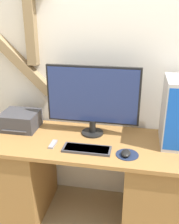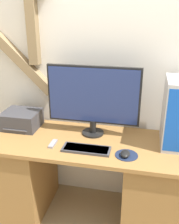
{
  "view_description": "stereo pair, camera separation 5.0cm",
  "coord_description": "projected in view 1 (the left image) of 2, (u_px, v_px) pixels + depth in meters",
  "views": [
    {
      "loc": [
        0.38,
        -1.46,
        1.73
      ],
      "look_at": [
        0.05,
        0.32,
        0.98
      ],
      "focal_mm": 42.0,
      "sensor_mm": 36.0,
      "label": 1
    },
    {
      "loc": [
        0.43,
        -1.45,
        1.73
      ],
      "look_at": [
        0.05,
        0.32,
        0.98
      ],
      "focal_mm": 42.0,
      "sensor_mm": 36.0,
      "label": 2
    }
  ],
  "objects": [
    {
      "name": "monitor",
      "position": [
        93.0,
        97.0,
        2.05
      ],
      "size": [
        0.74,
        0.18,
        0.57
      ],
      "color": "black",
      "rests_on": "desk"
    },
    {
      "name": "mouse",
      "position": [
        126.0,
        153.0,
        1.84
      ],
      "size": [
        0.07,
        0.1,
        0.04
      ],
      "color": "black",
      "rests_on": "mousepad"
    },
    {
      "name": "printer",
      "position": [
        20.0,
        120.0,
        2.24
      ],
      "size": [
        0.31,
        0.27,
        0.14
      ],
      "color": "#38383D",
      "rests_on": "desk"
    },
    {
      "name": "keyboard",
      "position": [
        87.0,
        149.0,
        1.92
      ],
      "size": [
        0.35,
        0.13,
        0.02
      ],
      "color": "#3D3D42",
      "rests_on": "desk"
    },
    {
      "name": "computer_tower",
      "position": [
        174.0,
        112.0,
        1.93
      ],
      "size": [
        0.16,
        0.34,
        0.51
      ],
      "color": "#B2B2B7",
      "rests_on": "desk"
    },
    {
      "name": "remote_control",
      "position": [
        53.0,
        144.0,
        1.99
      ],
      "size": [
        0.04,
        0.12,
        0.02
      ],
      "color": "gray",
      "rests_on": "desk"
    },
    {
      "name": "wall_back",
      "position": [
        89.0,
        52.0,
        2.16
      ],
      "size": [
        6.4,
        0.13,
        2.7
      ],
      "color": "white",
      "rests_on": "ground_plane"
    },
    {
      "name": "mousepad",
      "position": [
        127.0,
        155.0,
        1.86
      ],
      "size": [
        0.16,
        0.16,
        0.0
      ],
      "color": "#19233D",
      "rests_on": "desk"
    },
    {
      "name": "desk",
      "position": [
        84.0,
        178.0,
        2.19
      ],
      "size": [
        1.59,
        0.63,
        0.74
      ],
      "color": "olive",
      "rests_on": "ground_plane"
    }
  ]
}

